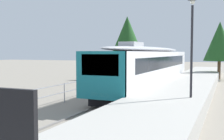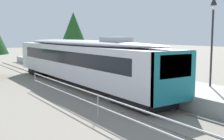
# 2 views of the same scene
# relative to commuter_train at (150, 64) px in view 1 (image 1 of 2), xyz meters

# --- Properties ---
(ground_plane) EXTENTS (160.00, 160.00, 0.00)m
(ground_plane) POSITION_rel_commuter_train_xyz_m (-3.00, -7.27, -2.15)
(ground_plane) COLOR gray
(track_rails) EXTENTS (3.20, 60.00, 0.14)m
(track_rails) POSITION_rel_commuter_train_xyz_m (0.00, -7.27, -2.11)
(track_rails) COLOR gray
(track_rails) RESTS_ON ground
(commuter_train) EXTENTS (2.82, 20.29, 3.74)m
(commuter_train) POSITION_rel_commuter_train_xyz_m (0.00, 0.00, 0.00)
(commuter_train) COLOR silver
(commuter_train) RESTS_ON track_rails
(station_platform) EXTENTS (3.90, 60.00, 0.90)m
(station_platform) POSITION_rel_commuter_train_xyz_m (3.25, -7.27, -1.70)
(station_platform) COLOR #A8A59E
(station_platform) RESTS_ON ground
(platform_lamp_mid_platform) EXTENTS (0.34, 0.34, 5.35)m
(platform_lamp_mid_platform) POSITION_rel_commuter_train_xyz_m (4.44, -8.67, 2.47)
(platform_lamp_mid_platform) COLOR #232328
(platform_lamp_mid_platform) RESTS_ON station_platform
(platform_notice_board) EXTENTS (1.20, 0.08, 1.80)m
(platform_notice_board) POSITION_rel_commuter_train_xyz_m (3.34, -20.16, 0.04)
(platform_notice_board) COLOR #232328
(platform_notice_board) RESTS_ON station_platform
(tree_behind_carpark) EXTENTS (4.43, 4.43, 7.59)m
(tree_behind_carpark) POSITION_rel_commuter_train_xyz_m (-5.34, 9.03, 2.75)
(tree_behind_carpark) COLOR brown
(tree_behind_carpark) RESTS_ON ground
(tree_behind_station_far) EXTENTS (3.62, 3.62, 6.75)m
(tree_behind_station_far) POSITION_rel_commuter_train_xyz_m (5.17, 11.55, 2.31)
(tree_behind_station_far) COLOR brown
(tree_behind_station_far) RESTS_ON ground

